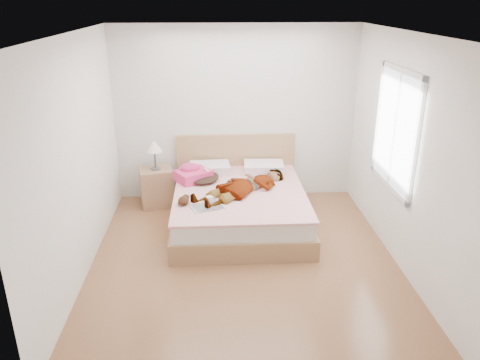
{
  "coord_description": "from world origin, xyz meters",
  "views": [
    {
      "loc": [
        -0.32,
        -4.83,
        2.94
      ],
      "look_at": [
        0.0,
        0.85,
        0.7
      ],
      "focal_mm": 35.0,
      "sensor_mm": 36.0,
      "label": 1
    }
  ],
  "objects_px": {
    "coffee_mug": "(210,200)",
    "woman": "(244,183)",
    "nightstand": "(157,184)",
    "bed": "(239,204)",
    "towel": "(192,174)",
    "phone": "(206,169)",
    "plush_toy": "(184,200)",
    "magazine": "(208,207)"
  },
  "relations": [
    {
      "from": "bed",
      "to": "coffee_mug",
      "type": "xyz_separation_m",
      "value": [
        -0.4,
        -0.49,
        0.28
      ]
    },
    {
      "from": "towel",
      "to": "nightstand",
      "type": "distance_m",
      "value": 0.69
    },
    {
      "from": "bed",
      "to": "plush_toy",
      "type": "xyz_separation_m",
      "value": [
        -0.72,
        -0.5,
        0.29
      ]
    },
    {
      "from": "plush_toy",
      "to": "magazine",
      "type": "bearing_deg",
      "value": -20.44
    },
    {
      "from": "woman",
      "to": "coffee_mug",
      "type": "relative_size",
      "value": 11.88
    },
    {
      "from": "towel",
      "to": "plush_toy",
      "type": "bearing_deg",
      "value": -95.19
    },
    {
      "from": "bed",
      "to": "magazine",
      "type": "bearing_deg",
      "value": -124.89
    },
    {
      "from": "bed",
      "to": "magazine",
      "type": "xyz_separation_m",
      "value": [
        -0.42,
        -0.61,
        0.24
      ]
    },
    {
      "from": "plush_toy",
      "to": "phone",
      "type": "bearing_deg",
      "value": 71.24
    },
    {
      "from": "woman",
      "to": "phone",
      "type": "bearing_deg",
      "value": -168.24
    },
    {
      "from": "coffee_mug",
      "to": "plush_toy",
      "type": "bearing_deg",
      "value": -177.64
    },
    {
      "from": "woman",
      "to": "nightstand",
      "type": "relative_size",
      "value": 1.51
    },
    {
      "from": "phone",
      "to": "coffee_mug",
      "type": "distance_m",
      "value": 0.8
    },
    {
      "from": "plush_toy",
      "to": "nightstand",
      "type": "bearing_deg",
      "value": 112.51
    },
    {
      "from": "phone",
      "to": "nightstand",
      "type": "xyz_separation_m",
      "value": [
        -0.75,
        0.34,
        -0.34
      ]
    },
    {
      "from": "magazine",
      "to": "plush_toy",
      "type": "distance_m",
      "value": 0.32
    },
    {
      "from": "magazine",
      "to": "woman",
      "type": "bearing_deg",
      "value": 47.24
    },
    {
      "from": "phone",
      "to": "magazine",
      "type": "xyz_separation_m",
      "value": [
        0.02,
        -0.92,
        -0.16
      ]
    },
    {
      "from": "woman",
      "to": "coffee_mug",
      "type": "bearing_deg",
      "value": -88.54
    },
    {
      "from": "magazine",
      "to": "nightstand",
      "type": "bearing_deg",
      "value": 121.52
    },
    {
      "from": "towel",
      "to": "magazine",
      "type": "relative_size",
      "value": 1.27
    },
    {
      "from": "phone",
      "to": "towel",
      "type": "xyz_separation_m",
      "value": [
        -0.2,
        0.03,
        -0.07
      ]
    },
    {
      "from": "phone",
      "to": "plush_toy",
      "type": "height_order",
      "value": "phone"
    },
    {
      "from": "bed",
      "to": "coffee_mug",
      "type": "relative_size",
      "value": 16.29
    },
    {
      "from": "bed",
      "to": "towel",
      "type": "xyz_separation_m",
      "value": [
        -0.65,
        0.33,
        0.33
      ]
    },
    {
      "from": "coffee_mug",
      "to": "woman",
      "type": "bearing_deg",
      "value": 41.04
    },
    {
      "from": "towel",
      "to": "coffee_mug",
      "type": "relative_size",
      "value": 4.54
    },
    {
      "from": "coffee_mug",
      "to": "plush_toy",
      "type": "relative_size",
      "value": 0.57
    },
    {
      "from": "magazine",
      "to": "towel",
      "type": "bearing_deg",
      "value": 103.19
    },
    {
      "from": "woman",
      "to": "towel",
      "type": "distance_m",
      "value": 0.82
    },
    {
      "from": "woman",
      "to": "nightstand",
      "type": "distance_m",
      "value": 1.48
    },
    {
      "from": "coffee_mug",
      "to": "nightstand",
      "type": "height_order",
      "value": "nightstand"
    },
    {
      "from": "phone",
      "to": "plush_toy",
      "type": "xyz_separation_m",
      "value": [
        -0.27,
        -0.81,
        -0.11
      ]
    },
    {
      "from": "magazine",
      "to": "coffee_mug",
      "type": "distance_m",
      "value": 0.13
    },
    {
      "from": "woman",
      "to": "magazine",
      "type": "relative_size",
      "value": 3.34
    },
    {
      "from": "towel",
      "to": "nightstand",
      "type": "xyz_separation_m",
      "value": [
        -0.55,
        0.32,
        -0.27
      ]
    },
    {
      "from": "towel",
      "to": "coffee_mug",
      "type": "distance_m",
      "value": 0.86
    },
    {
      "from": "coffee_mug",
      "to": "magazine",
      "type": "bearing_deg",
      "value": -102.07
    },
    {
      "from": "bed",
      "to": "phone",
      "type": "bearing_deg",
      "value": 145.54
    },
    {
      "from": "bed",
      "to": "towel",
      "type": "bearing_deg",
      "value": 152.71
    },
    {
      "from": "woman",
      "to": "coffee_mug",
      "type": "xyz_separation_m",
      "value": [
        -0.45,
        -0.39,
        -0.06
      ]
    },
    {
      "from": "coffee_mug",
      "to": "bed",
      "type": "bearing_deg",
      "value": 50.63
    }
  ]
}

